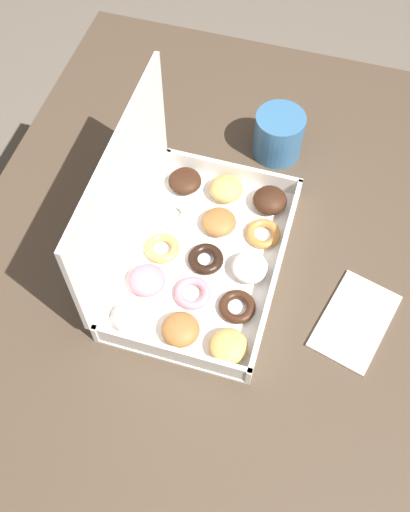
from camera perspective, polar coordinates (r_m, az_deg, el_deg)
name	(u,v)px	position (r m, az deg, el deg)	size (l,w,h in m)	color
ground_plane	(221,399)	(1.70, 1.54, -13.48)	(8.00, 8.00, 0.00)	#6B6054
dining_table	(229,293)	(1.11, 2.29, -3.57)	(1.17, 0.95, 0.72)	#4C3D2D
donut_box	(189,244)	(1.01, -1.54, 1.20)	(0.38, 0.27, 0.27)	white
coffee_mug	(279,134)	(1.16, 7.03, 11.44)	(0.09, 0.09, 0.09)	teal
paper_napkin	(355,321)	(1.02, 14.09, -6.03)	(0.18, 0.14, 0.01)	silver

